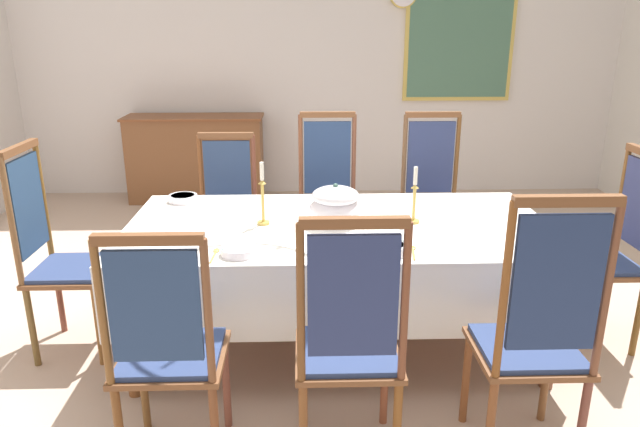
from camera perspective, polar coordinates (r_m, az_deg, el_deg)
ground at (r=3.62m, az=1.65°, el=-12.28°), size 6.45×6.54×0.04m
back_wall at (r=6.44m, az=-0.01°, el=15.81°), size 6.45×0.08×3.12m
dining_table at (r=3.27m, az=1.82°, el=-2.20°), size 2.33×1.16×0.75m
tablecloth at (r=3.28m, az=1.82°, el=-2.65°), size 2.35×1.18×0.40m
chair_south_a at (r=2.48m, az=-14.75°, el=-12.56°), size 0.44×0.42×1.10m
chair_north_a at (r=4.27m, az=-9.13°, el=0.80°), size 0.44×0.42×1.07m
chair_south_b at (r=2.41m, az=2.90°, el=-12.35°), size 0.44×0.42×1.16m
chair_north_b at (r=4.23m, az=0.77°, el=1.57°), size 0.44×0.42×1.22m
chair_south_c at (r=2.57m, az=20.46°, el=-10.90°), size 0.44×0.42×1.23m
chair_north_c at (r=4.33m, az=10.91°, el=1.61°), size 0.44×0.42×1.21m
chair_head_west at (r=3.57m, az=-24.44°, el=-3.36°), size 0.42×0.44×1.21m
chair_head_east at (r=3.74m, az=26.67°, el=-2.98°), size 0.42×0.44×1.16m
soup_tureen at (r=3.21m, az=1.52°, el=0.92°), size 0.29×0.29×0.23m
candlestick_west at (r=3.20m, az=-5.64°, el=1.37°), size 0.07×0.07×0.35m
candlestick_east at (r=3.26m, az=9.23°, el=1.22°), size 0.07×0.07×0.32m
bowl_near_left at (r=2.82m, az=-7.98°, el=-3.59°), size 0.17×0.17×0.04m
bowl_near_right at (r=2.84m, az=6.69°, el=-3.33°), size 0.19×0.19×0.05m
bowl_far_left at (r=3.74m, az=-13.31°, el=1.52°), size 0.18×0.18×0.04m
spoon_primary at (r=2.87m, az=-10.20°, el=-3.73°), size 0.03×0.18×0.01m
spoon_secondary at (r=2.89m, az=9.11°, el=-3.49°), size 0.04×0.18×0.01m
sideboard at (r=6.37m, az=-12.03°, el=5.34°), size 1.44×0.48×0.90m
framed_painting at (r=6.59m, az=13.57°, el=16.91°), size 1.16×0.05×1.42m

